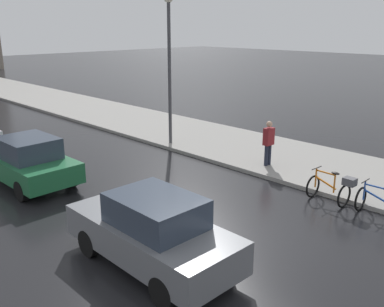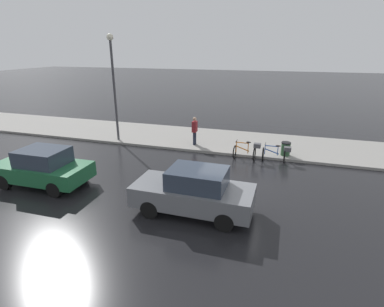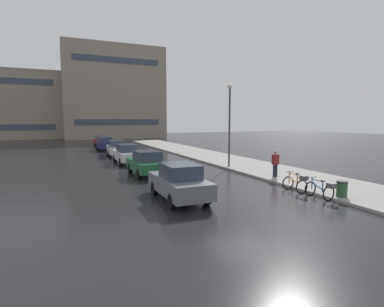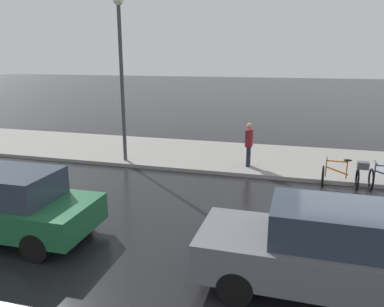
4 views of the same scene
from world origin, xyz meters
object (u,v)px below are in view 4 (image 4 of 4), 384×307
object	(u,v)px
pedestrian	(249,144)
streetlamp	(121,61)
car_grey	(319,250)
car_green	(12,205)
bicycle_second	(345,174)

from	to	relation	value
pedestrian	streetlamp	bearing A→B (deg)	95.28
car_grey	car_green	bearing A→B (deg)	87.42
bicycle_second	pedestrian	bearing A→B (deg)	68.38
car_grey	pedestrian	bearing A→B (deg)	16.63
bicycle_second	streetlamp	size ratio (longest dim) A/B	0.22
pedestrian	car_green	bearing A→B (deg)	146.40
car_green	pedestrian	size ratio (longest dim) A/B	2.26
car_green	streetlamp	world-z (taller)	streetlamp
pedestrian	bicycle_second	bearing A→B (deg)	-111.62
bicycle_second	car_green	distance (m)	9.70
car_grey	streetlamp	xyz separation A→B (m)	(6.80, 7.01, 3.16)
car_grey	streetlamp	bearing A→B (deg)	45.87
car_green	streetlamp	xyz separation A→B (m)	(6.50, 0.23, 3.19)
bicycle_second	streetlamp	xyz separation A→B (m)	(0.85, 8.11, 3.49)
car_green	streetlamp	size ratio (longest dim) A/B	0.64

